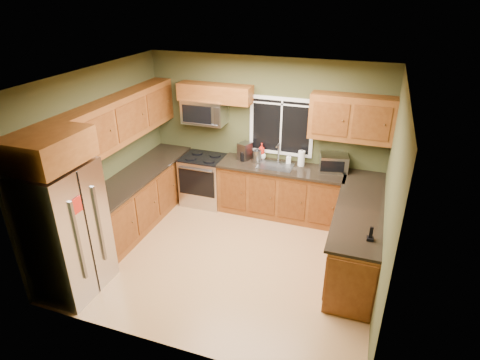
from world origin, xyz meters
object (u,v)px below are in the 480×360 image
Objects in this scene: toaster_oven at (334,163)px; paper_towel_roll at (301,158)px; range at (204,180)px; soap_bottle_b at (289,158)px; microwave at (204,112)px; soap_bottle_a at (262,151)px; refrigerator at (66,231)px; soap_bottle_c at (262,154)px; coffee_maker at (245,152)px; cordless_phone at (370,236)px; kettle at (257,155)px.

paper_towel_roll is (-0.55, 0.02, -0.01)m from toaster_oven.
range is 1.65m from soap_bottle_b.
soap_bottle_a is at bearing 5.20° from microwave.
refrigerator is 3.83m from paper_towel_roll.
soap_bottle_c is at bearing 12.38° from range.
refrigerator reaches higher than coffee_maker.
toaster_oven is 2.89× the size of soap_bottle_b.
refrigerator is at bearing -129.83° from paper_towel_roll.
refrigerator reaches higher than cordless_phone.
range is at bearing -89.98° from microwave.
cordless_phone is at bearing -45.73° from soap_bottle_c.
refrigerator is at bearing -164.80° from cordless_phone.
refrigerator reaches higher than range.
coffee_maker is at bearing -176.84° from paper_towel_roll.
cordless_phone is (2.24, -1.88, -0.09)m from coffee_maker.
toaster_oven is 3.01× the size of soap_bottle_c.
coffee_maker is at bearing 63.33° from refrigerator.
range is at bearing -171.56° from coffee_maker.
paper_towel_roll is 1.74× the size of soap_bottle_c.
toaster_oven is 1.66× the size of coffee_maker.
microwave is 1.27m from soap_bottle_c.
microwave is 4.33× the size of soap_bottle_b.
cordless_phone is (2.00, -1.84, -0.06)m from kettle.
soap_bottle_b is (0.53, 0.13, -0.03)m from kettle.
kettle is at bearing -173.01° from paper_towel_roll.
microwave is at bearing -174.80° from soap_bottle_a.
range is 1.27m from microwave.
microwave is at bearing -178.97° from paper_towel_roll.
toaster_oven is 1.73× the size of paper_towel_roll.
coffee_maker is 1.74× the size of soap_bottle_b.
paper_towel_roll is at bearing 1.03° from microwave.
kettle is 0.17m from soap_bottle_c.
refrigerator reaches higher than toaster_oven.
toaster_oven is at bearing 3.63° from range.
coffee_maker reaches higher than cordless_phone.
range is 1.23m from soap_bottle_a.
refrigerator is 6.15× the size of soap_bottle_a.
microwave is at bearing 90.02° from range.
paper_towel_roll reaches higher than kettle.
range is 1.23× the size of microwave.
range is 5.56× the size of soap_bottle_c.
microwave is 1.50× the size of toaster_oven.
coffee_maker is 1.81× the size of soap_bottle_c.
refrigerator is 10.67× the size of soap_bottle_c.
coffee_maker is (-1.55, -0.03, 0.00)m from toaster_oven.
range is 1.16m from kettle.
range is at bearing -167.62° from soap_bottle_c.
toaster_oven is 1.55m from coffee_maker.
paper_towel_roll is at bearing 177.75° from toaster_oven.
paper_towel_roll is (1.76, 0.17, 0.60)m from range.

